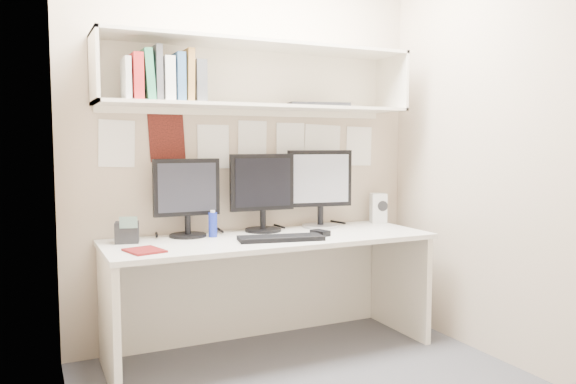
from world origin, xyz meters
name	(u,v)px	position (x,y,z in m)	size (l,w,h in m)	color
wall_back	(249,143)	(0.00, 1.00, 1.30)	(2.40, 0.02, 2.60)	tan
wall_front	(463,144)	(0.00, -1.00, 1.30)	(2.40, 0.02, 2.60)	tan
wall_left	(65,144)	(-1.20, 0.00, 1.30)	(0.02, 2.00, 2.60)	tan
wall_right	(500,144)	(1.20, 0.00, 1.30)	(0.02, 2.00, 2.60)	tan
desk	(271,294)	(0.00, 0.65, 0.37)	(2.00, 0.70, 0.73)	beige
overhead_hutch	(257,77)	(0.00, 0.86, 1.72)	(2.00, 0.38, 0.40)	silver
pinned_papers	(250,151)	(0.00, 0.99, 1.25)	(1.92, 0.01, 0.48)	white
monitor_left	(187,194)	(-0.46, 0.87, 0.99)	(0.41, 0.23, 0.48)	black
monitor_center	(262,190)	(0.04, 0.87, 1.00)	(0.43, 0.24, 0.50)	black
monitor_right	(320,186)	(0.46, 0.87, 1.01)	(0.45, 0.25, 0.52)	#A5A5AA
keyboard	(281,238)	(0.00, 0.50, 0.74)	(0.50, 0.18, 0.02)	black
mouse	(320,233)	(0.29, 0.54, 0.75)	(0.07, 0.11, 0.03)	black
speaker	(378,208)	(0.94, 0.87, 0.84)	(0.14, 0.14, 0.21)	beige
blue_bottle	(213,224)	(-0.33, 0.79, 0.81)	(0.05, 0.05, 0.16)	#162597
maroon_notebook	(144,251)	(-0.80, 0.49, 0.74)	(0.17, 0.21, 0.01)	#601011
desk_phone	(127,232)	(-0.83, 0.80, 0.79)	(0.15, 0.14, 0.16)	black
book_stack	(165,78)	(-0.61, 0.75, 1.67)	(0.46, 0.19, 0.31)	#BBBAB5
hutch_tray	(319,105)	(0.42, 0.82, 1.55)	(0.40, 0.15, 0.03)	black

